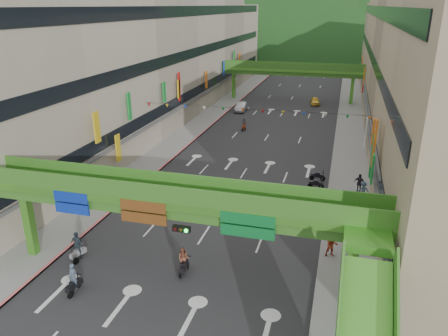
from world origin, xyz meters
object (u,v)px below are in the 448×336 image
(car_silver, at_px, (241,107))
(car_yellow, at_px, (315,101))
(scooter_rider_near, at_px, (73,280))
(overpass_near, at_px, (184,214))
(pedestrian_red, at_px, (332,247))
(scooter_rider_mid, at_px, (184,261))

(car_silver, relative_size, car_yellow, 1.22)
(scooter_rider_near, height_order, car_silver, scooter_rider_near)
(overpass_near, relative_size, pedestrian_red, 15.68)
(pedestrian_red, bearing_deg, car_silver, 95.74)
(car_yellow, bearing_deg, car_silver, -151.33)
(scooter_rider_near, xyz_separation_m, car_silver, (-1.41, 51.72, -0.21))
(scooter_rider_near, height_order, car_yellow, scooter_rider_near)
(scooter_rider_mid, relative_size, car_silver, 0.42)
(pedestrian_red, bearing_deg, overpass_near, -161.76)
(car_yellow, distance_m, pedestrian_red, 52.05)
(scooter_rider_near, distance_m, car_yellow, 61.12)
(car_yellow, bearing_deg, overpass_near, -101.08)
(scooter_rider_near, xyz_separation_m, car_yellow, (10.33, 60.24, -0.33))
(pedestrian_red, bearing_deg, car_yellow, 80.11)
(overpass_near, xyz_separation_m, pedestrian_red, (8.87, 5.92, -4.31))
(scooter_rider_near, bearing_deg, car_yellow, 80.27)
(scooter_rider_mid, distance_m, car_silver, 48.46)
(car_silver, bearing_deg, overpass_near, -82.68)
(overpass_near, relative_size, car_silver, 6.05)
(overpass_near, relative_size, car_yellow, 7.39)
(overpass_near, xyz_separation_m, car_silver, (-7.93, 49.20, -4.44))
(car_silver, bearing_deg, scooter_rider_near, -90.29)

